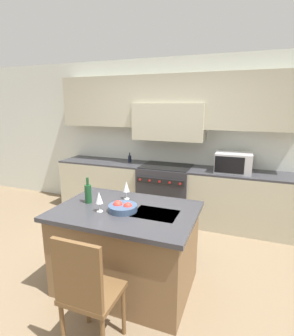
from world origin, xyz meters
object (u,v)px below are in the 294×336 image
Objects in this scene: range_stove at (166,192)px; wine_glass_near at (99,198)px; microwave at (233,162)px; oil_bottle_on_counter at (130,159)px; wine_bottle at (88,193)px; wine_glass_far at (126,187)px; fruit_bowl at (123,207)px; island_chair at (87,290)px.

range_stove is 2.08m from wine_glass_near.
oil_bottle_on_counter is (-1.78, 0.08, -0.08)m from microwave.
wine_glass_far is at bearing 36.13° from wine_bottle.
range_stove is 1.96m from fruit_bowl.
island_chair is at bearing -71.99° from oil_bottle_on_counter.
range_stove is 4.50× the size of wine_glass_near.
wine_glass_near is at bearing -155.18° from fruit_bowl.
wine_glass_near is 1.00× the size of wine_glass_far.
island_chair reaches higher than fruit_bowl.
wine_glass_near is (0.24, -0.17, 0.03)m from wine_bottle.
fruit_bowl is (0.45, -0.07, -0.07)m from wine_bottle.
island_chair is at bearing -58.72° from wine_bottle.
range_stove is at bearing 87.37° from wine_glass_near.
range_stove is 5.36× the size of oil_bottle_on_counter.
microwave is at bearing 60.13° from wine_glass_near.
microwave is 2.60× the size of wine_glass_near.
island_chair is 3.60× the size of wine_bottle.
wine_glass_far is 1.19× the size of oil_bottle_on_counter.
oil_bottle_on_counter is (-0.38, 1.92, -0.01)m from wine_bottle.
wine_glass_near is 0.25m from fruit_bowl.
fruit_bowl is at bearing -67.44° from oil_bottle_on_counter.
range_stove is 2.70m from island_chair.
wine_glass_far is at bearing -89.73° from range_stove.
wine_glass_far reaches higher than fruit_bowl.
wine_glass_far reaches higher than oil_bottle_on_counter.
island_chair is 1.21m from wine_glass_far.
microwave is 2.60× the size of wine_glass_far.
range_stove is 1.93m from wine_bottle.
wine_bottle is at bearing -78.78° from oil_bottle_on_counter.
wine_glass_near is at bearing -103.32° from wine_glass_far.
fruit_bowl is (-0.08, 0.79, 0.35)m from island_chair.
island_chair is 2.96m from oil_bottle_on_counter.
wine_glass_near reaches higher than oil_bottle_on_counter.
wine_glass_near reaches higher than island_chair.
fruit_bowl is 2.17m from oil_bottle_on_counter.
island_chair is 3.53× the size of fruit_bowl.
island_chair is at bearing -107.92° from microwave.
microwave is 2.89m from island_chair.
wine_glass_near is 0.43m from wine_glass_far.
wine_bottle is 1.96m from oil_bottle_on_counter.
island_chair reaches higher than range_stove.
microwave is 1.88× the size of wine_bottle.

